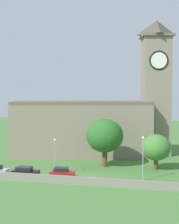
# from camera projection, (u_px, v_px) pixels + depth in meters

# --- Properties ---
(ground_plane) EXTENTS (200.00, 200.00, 0.00)m
(ground_plane) POSITION_uv_depth(u_px,v_px,m) (107.00, 160.00, 75.95)
(ground_plane) COLOR #477538
(church) EXTENTS (37.04, 19.88, 30.37)m
(church) POSITION_uv_depth(u_px,v_px,m) (96.00, 120.00, 82.44)
(church) COLOR gray
(church) RESTS_ON ground
(quay_barrier) EXTENTS (40.33, 0.70, 1.28)m
(quay_barrier) POSITION_uv_depth(u_px,v_px,m) (82.00, 181.00, 56.58)
(quay_barrier) COLOR gray
(quay_barrier) RESTS_ON ground
(car_black) EXTENTS (4.69, 2.50, 1.78)m
(car_black) POSITION_uv_depth(u_px,v_px,m) (25.00, 172.00, 61.68)
(car_black) COLOR black
(car_black) RESTS_ON ground
(car_red) EXTENTS (4.22, 2.44, 1.84)m
(car_red) POSITION_uv_depth(u_px,v_px,m) (62.00, 173.00, 60.91)
(car_red) COLOR red
(car_red) RESTS_ON ground
(streetlamp_west_mid) EXTENTS (0.44, 0.44, 6.32)m
(streetlamp_west_mid) POSITION_uv_depth(u_px,v_px,m) (55.00, 150.00, 63.22)
(streetlamp_west_mid) COLOR #9EA0A5
(streetlamp_west_mid) RESTS_ON ground
(streetlamp_central) EXTENTS (0.44, 0.44, 7.35)m
(streetlamp_central) POSITION_uv_depth(u_px,v_px,m) (143.00, 151.00, 58.79)
(streetlamp_central) COLOR #9EA0A5
(streetlamp_central) RESTS_ON ground
(tree_churchyard) EXTENTS (7.17, 7.17, 9.23)m
(tree_churchyard) POSITION_uv_depth(u_px,v_px,m) (105.00, 136.00, 69.78)
(tree_churchyard) COLOR brown
(tree_churchyard) RESTS_ON ground
(tree_riverside_west) EXTENTS (5.45, 5.45, 6.62)m
(tree_riverside_west) POSITION_uv_depth(u_px,v_px,m) (156.00, 148.00, 67.24)
(tree_riverside_west) COLOR brown
(tree_riverside_west) RESTS_ON ground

